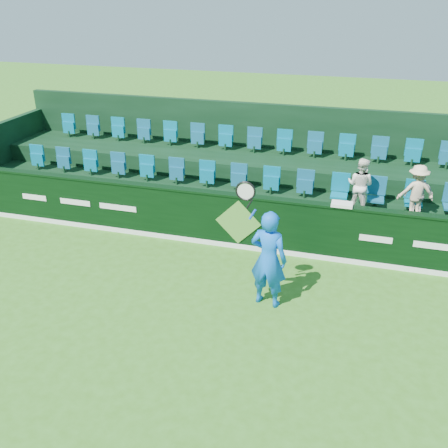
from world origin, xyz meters
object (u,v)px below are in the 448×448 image
(spectator_left, at_px, (360,185))
(spectator_middle, at_px, (418,195))
(spectator_right, at_px, (416,191))
(towel, at_px, (342,204))
(tennis_player, at_px, (268,259))

(spectator_left, relative_size, spectator_middle, 1.18)
(spectator_right, height_order, towel, spectator_right)
(spectator_left, xyz_separation_m, spectator_middle, (1.32, 0.00, -0.10))
(spectator_right, bearing_deg, spectator_middle, 169.55)
(tennis_player, height_order, spectator_middle, tennis_player)
(towel, bearing_deg, tennis_player, -119.06)
(spectator_middle, bearing_deg, towel, 19.32)
(tennis_player, xyz_separation_m, spectator_left, (1.52, 3.26, 0.45))
(tennis_player, distance_m, spectator_middle, 4.34)
(tennis_player, relative_size, spectator_left, 2.01)
(spectator_left, xyz_separation_m, towel, (-0.33, -1.12, -0.07))
(tennis_player, relative_size, towel, 5.75)
(tennis_player, bearing_deg, spectator_right, 49.55)
(tennis_player, height_order, spectator_right, tennis_player)
(spectator_right, xyz_separation_m, towel, (-1.59, -1.12, -0.05))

